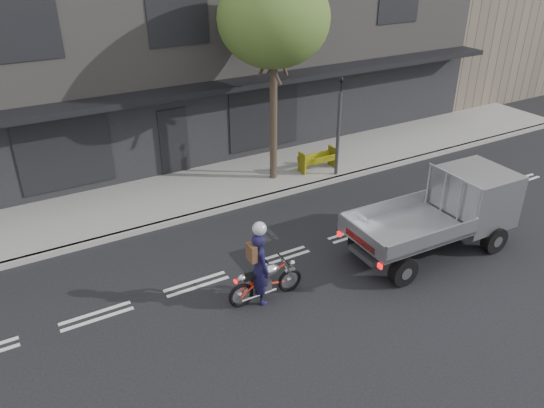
{
  "coord_description": "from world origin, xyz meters",
  "views": [
    {
      "loc": [
        -6.07,
        -10.02,
        7.66
      ],
      "look_at": [
        0.01,
        0.5,
        1.35
      ],
      "focal_mm": 35.0,
      "sensor_mm": 36.0,
      "label": 1
    }
  ],
  "objects_px": {
    "motorcycle": "(266,280)",
    "rider": "(260,268)",
    "traffic_light_pole": "(338,133)",
    "construction_barrier": "(321,161)",
    "flatbed_ute": "(463,203)",
    "street_tree": "(274,20)"
  },
  "relations": [
    {
      "from": "rider",
      "to": "construction_barrier",
      "type": "relative_size",
      "value": 1.31
    },
    {
      "from": "flatbed_ute",
      "to": "traffic_light_pole",
      "type": "bearing_deg",
      "value": 96.07
    },
    {
      "from": "rider",
      "to": "flatbed_ute",
      "type": "distance_m",
      "value": 5.95
    },
    {
      "from": "rider",
      "to": "construction_barrier",
      "type": "distance_m",
      "value": 7.33
    },
    {
      "from": "street_tree",
      "to": "traffic_light_pole",
      "type": "height_order",
      "value": "street_tree"
    },
    {
      "from": "flatbed_ute",
      "to": "construction_barrier",
      "type": "bearing_deg",
      "value": 99.07
    },
    {
      "from": "motorcycle",
      "to": "rider",
      "type": "distance_m",
      "value": 0.42
    },
    {
      "from": "traffic_light_pole",
      "to": "construction_barrier",
      "type": "relative_size",
      "value": 2.59
    },
    {
      "from": "motorcycle",
      "to": "flatbed_ute",
      "type": "distance_m",
      "value": 5.83
    },
    {
      "from": "traffic_light_pole",
      "to": "rider",
      "type": "bearing_deg",
      "value": -140.01
    },
    {
      "from": "rider",
      "to": "motorcycle",
      "type": "bearing_deg",
      "value": -87.77
    },
    {
      "from": "motorcycle",
      "to": "construction_barrier",
      "type": "height_order",
      "value": "motorcycle"
    },
    {
      "from": "traffic_light_pole",
      "to": "construction_barrier",
      "type": "height_order",
      "value": "traffic_light_pole"
    },
    {
      "from": "traffic_light_pole",
      "to": "rider",
      "type": "height_order",
      "value": "traffic_light_pole"
    },
    {
      "from": "motorcycle",
      "to": "rider",
      "type": "relative_size",
      "value": 1.06
    },
    {
      "from": "street_tree",
      "to": "motorcycle",
      "type": "xyz_separation_m",
      "value": [
        -3.4,
        -5.51,
        -4.78
      ]
    },
    {
      "from": "flatbed_ute",
      "to": "street_tree",
      "type": "bearing_deg",
      "value": 113.66
    },
    {
      "from": "street_tree",
      "to": "flatbed_ute",
      "type": "bearing_deg",
      "value": -68.25
    },
    {
      "from": "rider",
      "to": "flatbed_ute",
      "type": "xyz_separation_m",
      "value": [
        5.92,
        -0.44,
        0.33
      ]
    },
    {
      "from": "street_tree",
      "to": "rider",
      "type": "relative_size",
      "value": 3.81
    },
    {
      "from": "street_tree",
      "to": "traffic_light_pole",
      "type": "relative_size",
      "value": 1.93
    },
    {
      "from": "motorcycle",
      "to": "rider",
      "type": "height_order",
      "value": "rider"
    }
  ]
}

